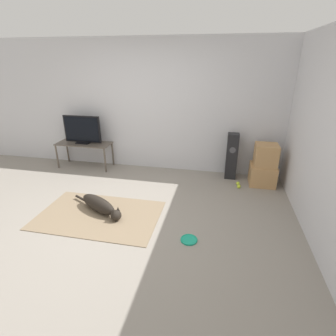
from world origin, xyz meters
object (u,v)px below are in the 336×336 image
(dog, at_px, (100,205))
(frisbee, at_px, (189,240))
(cardboard_box_upper, at_px, (266,155))
(tv, at_px, (82,130))
(tennis_ball_near_speaker, at_px, (239,186))
(cardboard_box_lower, at_px, (262,175))
(tv_stand, at_px, (84,146))
(tennis_ball_by_boxes, at_px, (238,183))
(floor_speaker, at_px, (232,156))

(dog, xyz_separation_m, frisbee, (1.40, -0.39, -0.11))
(cardboard_box_upper, relative_size, tv, 0.50)
(tennis_ball_near_speaker, bearing_deg, dog, -148.85)
(frisbee, bearing_deg, tv, 140.62)
(frisbee, bearing_deg, cardboard_box_lower, 60.17)
(cardboard_box_upper, xyz_separation_m, tennis_ball_near_speaker, (-0.43, -0.25, -0.54))
(frisbee, relative_size, tv_stand, 0.19)
(tv, xyz_separation_m, tennis_ball_by_boxes, (3.18, -0.28, -0.77))
(dog, xyz_separation_m, tennis_ball_by_boxes, (2.07, 1.38, -0.09))
(dog, height_order, tv_stand, tv_stand)
(cardboard_box_upper, relative_size, floor_speaker, 0.45)
(floor_speaker, height_order, tv, tv)
(dog, bearing_deg, floor_speaker, 41.50)
(floor_speaker, xyz_separation_m, tv, (-3.04, -0.04, 0.36))
(cardboard_box_lower, height_order, cardboard_box_upper, cardboard_box_upper)
(floor_speaker, relative_size, tennis_ball_by_boxes, 13.37)
(tv_stand, relative_size, tennis_ball_near_speaker, 17.24)
(frisbee, bearing_deg, tv_stand, 140.66)
(floor_speaker, height_order, tv_stand, floor_speaker)
(tv, distance_m, tennis_ball_near_speaker, 3.31)
(cardboard_box_lower, xyz_separation_m, tv_stand, (-3.61, 0.14, 0.28))
(tv, bearing_deg, dog, -56.38)
(floor_speaker, relative_size, tv, 1.12)
(floor_speaker, relative_size, tv_stand, 0.78)
(frisbee, relative_size, cardboard_box_upper, 0.55)
(tennis_ball_by_boxes, bearing_deg, floor_speaker, 113.79)
(cardboard_box_lower, bearing_deg, dog, -148.65)
(floor_speaker, distance_m, tv_stand, 3.04)
(cardboard_box_lower, distance_m, cardboard_box_upper, 0.39)
(dog, relative_size, floor_speaker, 1.10)
(frisbee, distance_m, tennis_ball_by_boxes, 1.90)
(tennis_ball_by_boxes, bearing_deg, dog, -146.31)
(dog, bearing_deg, tennis_ball_by_boxes, 33.69)
(dog, distance_m, cardboard_box_upper, 2.96)
(dog, distance_m, cardboard_box_lower, 2.93)
(tennis_ball_by_boxes, bearing_deg, frisbee, -110.74)
(tv, height_order, tennis_ball_near_speaker, tv)
(frisbee, xyz_separation_m, tennis_ball_by_boxes, (0.67, 1.78, 0.02))
(frisbee, bearing_deg, tennis_ball_near_speaker, 67.55)
(tv, height_order, tennis_ball_by_boxes, tv)
(dog, height_order, cardboard_box_lower, cardboard_box_lower)
(dog, xyz_separation_m, cardboard_box_lower, (2.50, 1.52, 0.06))
(tv_stand, distance_m, tennis_ball_by_boxes, 3.22)
(dog, bearing_deg, tennis_ball_near_speaker, 31.15)
(tv, bearing_deg, tennis_ball_by_boxes, -5.05)
(cardboard_box_upper, xyz_separation_m, tv_stand, (-3.62, 0.15, -0.11))
(cardboard_box_lower, relative_size, tv, 0.58)
(dog, height_order, tennis_ball_near_speaker, dog)
(frisbee, height_order, cardboard_box_lower, cardboard_box_lower)
(cardboard_box_lower, xyz_separation_m, floor_speaker, (-0.57, 0.18, 0.25))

